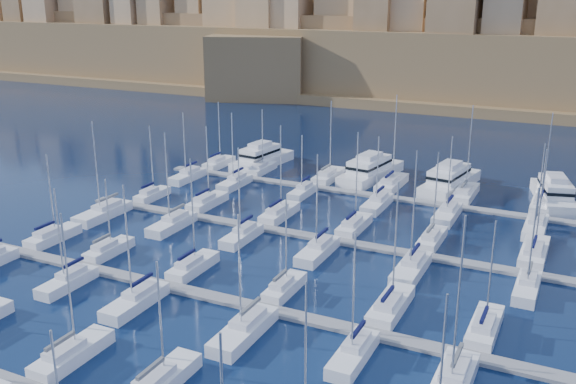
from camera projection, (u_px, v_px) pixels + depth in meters
The scene contains 46 objects.
ground at pixel (305, 269), 80.40m from camera, with size 600.00×600.00×0.00m, color black.
pontoon_mid_near at pixel (260, 308), 70.03m from camera, with size 84.00×2.00×0.40m, color slate.
pontoon_mid_far at pixel (334, 240), 88.93m from camera, with size 84.00×2.00×0.40m, color slate.
pontoon_far at pixel (383, 197), 107.83m from camera, with size 84.00×2.00×0.40m, color slate.
sailboat_2 at pixel (72, 354), 60.12m from camera, with size 2.66×8.86×14.84m.
sailboat_3 at pixel (161, 381), 55.93m from camera, with size 2.67×8.91×12.15m.
sailboat_12 at pixel (53, 236), 88.99m from camera, with size 2.57×8.56×12.65m.
sailboat_13 at pixel (109, 250), 84.43m from camera, with size 2.34×7.79×10.57m.
sailboat_14 at pixel (193, 266), 79.29m from camera, with size 2.53×8.44×14.65m.
sailboat_15 at pixel (284, 288), 73.65m from camera, with size 2.29×7.64×11.46m.
sailboat_16 at pixel (390, 306), 69.29m from camera, with size 2.85×9.49×14.91m.
sailboat_17 at pixel (484, 327), 64.90m from camera, with size 2.66×8.86×12.33m.
sailboat_19 at pixel (68, 282), 75.12m from camera, with size 2.42×8.06×12.58m.
sailboat_20 at pixel (136, 301), 70.42m from camera, with size 2.71×9.04×14.51m.
sailboat_21 at pixel (244, 330), 64.33m from camera, with size 2.95×9.83×13.56m.
sailboat_22 at pixel (353, 354), 60.20m from camera, with size 2.53×8.42×13.39m.
sailboat_23 at pixel (452, 383), 55.62m from camera, with size 3.01×10.02×16.69m.
sailboat_24 at pixel (152, 195), 107.14m from camera, with size 2.24×7.46×12.65m.
sailboat_25 at pixel (207, 202), 103.45m from camera, with size 2.68×8.94×13.34m.
sailboat_26 at pixel (279, 213), 98.18m from camera, with size 2.77×9.22×14.62m.
sailboat_27 at pixel (354, 226), 93.00m from camera, with size 2.67×8.91×14.76m.
sailboat_28 at pixel (432, 239), 88.04m from camera, with size 2.52×8.40×13.19m.
sailboat_29 at pixel (534, 253), 83.39m from camera, with size 3.10×10.34×14.71m.
sailboat_30 at pixel (103, 213), 98.37m from camera, with size 3.12×10.40×15.40m.
sailboat_31 at pixel (172, 224), 93.70m from camera, with size 2.78×9.26×14.75m.
sailboat_32 at pixel (242, 235), 89.27m from camera, with size 2.54×8.46×13.70m.
sailboat_33 at pixel (318, 250), 84.11m from camera, with size 2.77×9.24×14.16m.
sailboat_34 at pixel (411, 268), 78.69m from camera, with size 2.91×9.71×16.02m.
sailboat_35 at pixel (527, 287), 73.69m from camera, with size 2.51×8.37×13.15m.
sailboat_36 at pixel (219, 163), 126.87m from camera, with size 2.58×8.59×13.12m.
sailboat_37 at pixel (262, 169), 122.75m from camera, with size 2.50×8.33×12.42m.
sailboat_38 at pixel (329, 176), 117.79m from camera, with size 2.98×9.92×14.86m.
sailboat_39 at pixel (391, 183), 113.23m from camera, with size 3.23×10.76×16.68m.
sailboat_40 at pixel (465, 193), 107.67m from camera, with size 3.06×10.20×15.91m.
sailboat_41 at pixel (541, 204), 102.45m from camera, with size 2.92×9.73×15.68m.
sailboat_42 at pixel (188, 176), 117.87m from camera, with size 2.69×8.97×12.92m.
sailboat_43 at pixel (235, 183), 113.89m from camera, with size 2.59×8.63×13.66m.
sailboat_44 at pixel (303, 192), 108.84m from camera, with size 2.33×7.77×10.92m.
sailboat_45 at pixel (377, 204), 102.68m from camera, with size 2.75×9.16×12.15m.
sailboat_46 at pixel (447, 214), 97.90m from camera, with size 2.83×9.44×13.26m.
sailboat_47 at pixel (535, 227), 92.53m from camera, with size 2.89×9.64×13.51m.
motor_yacht_a at pixel (262, 158), 126.82m from camera, with size 6.71×16.30×5.25m.
motor_yacht_b at pixel (370, 170), 118.22m from camera, with size 7.65×18.01×5.25m.
motor_yacht_c at pixel (449, 180), 112.07m from camera, with size 7.75×17.78×5.25m.
motor_yacht_d at pixel (554, 193), 104.50m from camera, with size 8.64×16.72×5.25m.
fortified_city at pixel (500, 50), 209.45m from camera, with size 460.00×108.95×59.52m.
Camera 1 is at (30.19, -67.40, 33.28)m, focal length 40.00 mm.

